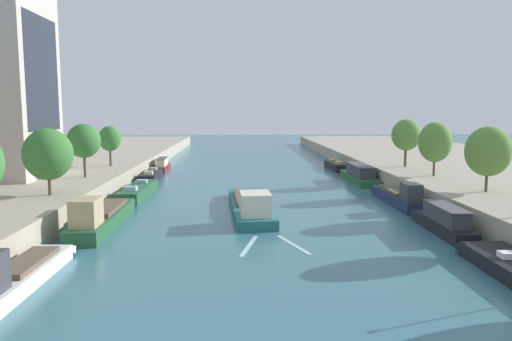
% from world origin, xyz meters
% --- Properties ---
extents(quay_left, '(36.00, 170.00, 2.48)m').
position_xyz_m(quay_left, '(-35.71, 55.00, 1.24)').
color(quay_left, '#A89E89').
rests_on(quay_left, ground).
extents(quay_right, '(36.00, 170.00, 2.48)m').
position_xyz_m(quay_right, '(35.71, 55.00, 1.24)').
color(quay_right, '#A89E89').
rests_on(quay_right, ground).
extents(barge_midriver, '(4.93, 19.55, 3.08)m').
position_xyz_m(barge_midriver, '(-1.13, 34.43, 0.89)').
color(barge_midriver, '#23666B').
rests_on(barge_midriver, ground).
extents(wake_behind_barge, '(5.59, 6.07, 0.03)m').
position_xyz_m(wake_behind_barge, '(0.20, 21.93, 0.01)').
color(wake_behind_barge, '#AAD6E0').
rests_on(wake_behind_barge, ground).
extents(moored_boat_left_near, '(2.65, 12.60, 3.27)m').
position_xyz_m(moored_boat_left_near, '(-15.92, 12.69, 0.94)').
color(moored_boat_left_near, silver).
rests_on(moored_boat_left_near, ground).
extents(moored_boat_left_gap_after, '(3.05, 16.07, 3.55)m').
position_xyz_m(moored_boat_left_gap_after, '(-15.11, 28.49, 1.04)').
color(moored_boat_left_gap_after, '#235633').
rests_on(moored_boat_left_gap_after, ground).
extents(moored_boat_left_upstream, '(2.97, 13.46, 2.44)m').
position_xyz_m(moored_boat_left_upstream, '(-15.14, 45.26, 0.70)').
color(moored_boat_left_upstream, '#235633').
rests_on(moored_boat_left_upstream, ground).
extents(moored_boat_left_second, '(2.55, 11.27, 2.45)m').
position_xyz_m(moored_boat_left_second, '(-15.84, 59.27, 0.71)').
color(moored_boat_left_second, black).
rests_on(moored_boat_left_second, ground).
extents(moored_boat_left_midway, '(2.04, 10.12, 2.32)m').
position_xyz_m(moored_boat_left_midway, '(-16.02, 71.64, 0.96)').
color(moored_boat_left_midway, maroon).
rests_on(moored_boat_left_midway, ground).
extents(moored_boat_right_end, '(2.23, 11.01, 2.52)m').
position_xyz_m(moored_boat_right_end, '(15.77, 25.52, 1.05)').
color(moored_boat_right_end, black).
rests_on(moored_boat_right_end, ground).
extents(moored_boat_right_gap_after, '(2.36, 13.97, 3.05)m').
position_xyz_m(moored_boat_right_gap_after, '(16.03, 38.49, 0.93)').
color(moored_boat_right_gap_after, '#1E284C').
rests_on(moored_boat_right_gap_after, ground).
extents(moored_boat_right_lone, '(3.04, 14.85, 2.71)m').
position_xyz_m(moored_boat_right_lone, '(15.97, 56.48, 1.13)').
color(moored_boat_right_lone, '#235633').
rests_on(moored_boat_right_lone, ground).
extents(moored_boat_right_far, '(2.20, 10.68, 2.44)m').
position_xyz_m(moored_boat_right_far, '(15.38, 72.17, 0.70)').
color(moored_boat_right_far, black).
rests_on(moored_boat_right_far, ground).
extents(tree_left_second, '(4.75, 4.75, 6.59)m').
position_xyz_m(tree_left_second, '(-21.03, 32.04, 6.53)').
color(tree_left_second, brown).
rests_on(tree_left_second, quay_left).
extents(tree_left_by_lamp, '(4.12, 4.12, 6.65)m').
position_xyz_m(tree_left_by_lamp, '(-21.62, 45.15, 7.00)').
color(tree_left_by_lamp, brown).
rests_on(tree_left_by_lamp, quay_left).
extents(tree_left_nearest, '(3.28, 3.28, 6.02)m').
position_xyz_m(tree_left_nearest, '(-21.52, 57.15, 6.60)').
color(tree_left_nearest, brown).
rests_on(tree_left_nearest, quay_left).
extents(tree_right_nearest, '(4.54, 4.54, 6.72)m').
position_xyz_m(tree_right_nearest, '(23.08, 32.41, 6.64)').
color(tree_right_nearest, brown).
rests_on(tree_right_nearest, quay_right).
extents(tree_right_third, '(4.14, 4.14, 6.84)m').
position_xyz_m(tree_right_third, '(22.53, 44.57, 6.78)').
color(tree_right_third, brown).
rests_on(tree_right_third, quay_right).
extents(tree_right_distant, '(4.24, 4.24, 7.03)m').
position_xyz_m(tree_right_distant, '(22.43, 54.96, 7.18)').
color(tree_right_distant, brown).
rests_on(tree_right_distant, quay_right).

